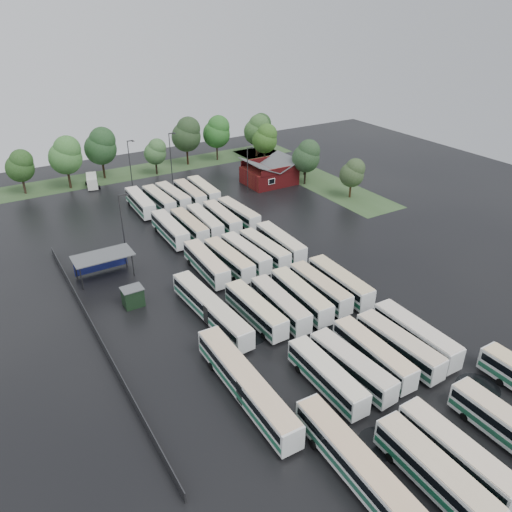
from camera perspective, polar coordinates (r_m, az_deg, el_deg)
ground at (r=63.28m, az=4.14°, el=-6.81°), size 160.00×160.00×0.00m
brick_building at (r=106.51m, az=1.51°, el=9.25°), size 10.07×8.60×5.39m
wash_shed at (r=73.24m, az=-17.16°, el=-0.19°), size 8.20×4.20×3.58m
utility_hut at (r=66.25m, az=-13.89°, el=-4.54°), size 2.70×2.20×2.62m
grass_strip_north at (r=117.32m, az=-13.73°, el=9.29°), size 80.00×10.00×0.01m
grass_strip_east at (r=112.60m, az=5.84°, el=9.16°), size 10.00×50.00×0.01m
west_fence at (r=61.81m, az=-17.70°, el=-8.54°), size 0.10×50.00×1.20m
bus_r0c0 at (r=46.10m, az=19.73°, el=-22.29°), size 2.54×11.41×3.17m
bus_r0c1 at (r=48.14m, az=21.91°, el=-20.14°), size 2.47×11.15×3.10m
bus_r0c3 at (r=52.10m, az=26.81°, el=-17.05°), size 2.34×10.93×3.04m
bus_r1c0 at (r=52.37m, az=8.08°, el=-13.40°), size 2.47×10.78×2.99m
bus_r1c1 at (r=53.90m, az=10.88°, el=-12.24°), size 2.85×10.96×3.02m
bus_r1c2 at (r=55.96m, az=13.23°, el=-10.77°), size 2.59×11.07×3.07m
bus_r1c3 at (r=57.75m, az=16.01°, el=-9.78°), size 2.65×11.16×3.09m
bus_r1c4 at (r=59.84m, az=17.79°, el=-8.55°), size 2.53×11.38×3.16m
bus_r2c0 at (r=61.18m, az=-0.07°, el=-6.16°), size 2.54×11.09×3.08m
bus_r2c1 at (r=62.32m, az=2.74°, el=-5.51°), size 2.71×11.03×3.05m
bus_r2c2 at (r=64.05m, az=5.14°, el=-4.54°), size 2.89×11.32×3.12m
bus_r2c3 at (r=66.08m, az=7.29°, el=-3.61°), size 2.44×10.94×3.04m
bus_r2c4 at (r=67.64m, az=9.58°, el=-2.93°), size 2.69×11.36×3.14m
bus_r3c0 at (r=71.53m, az=-5.71°, el=-0.83°), size 2.81×11.34×3.13m
bus_r3c1 at (r=72.38m, az=-3.13°, el=-0.40°), size 2.66×11.08×3.07m
bus_r3c2 at (r=74.10m, az=-1.20°, el=0.32°), size 2.64×10.82×2.99m
bus_r3c3 at (r=75.32m, az=0.95°, el=0.82°), size 2.68×10.87×3.00m
bus_r3c4 at (r=77.18m, az=2.80°, el=1.55°), size 2.74×11.33×3.13m
bus_r4c0 at (r=82.73m, az=-9.81°, el=3.05°), size 2.70×11.41×3.16m
bus_r4c1 at (r=83.62m, az=-7.63°, el=3.45°), size 2.38×10.90×3.03m
bus_r4c2 at (r=84.90m, az=-5.89°, el=3.94°), size 2.80×10.98×3.03m
bus_r4c3 at (r=86.12m, az=-3.93°, el=4.40°), size 2.76×11.07×3.06m
bus_r4c4 at (r=87.70m, az=-2.04°, el=4.89°), size 2.76×11.05×3.05m
bus_r5c0 at (r=94.68m, az=-13.09°, el=5.97°), size 2.78×11.27×3.11m
bus_r5c1 at (r=95.39m, az=-11.03°, el=6.32°), size 2.55×10.91×3.02m
bus_r5c2 at (r=96.70m, az=-9.47°, el=6.77°), size 2.81×10.99×3.03m
bus_r5c3 at (r=97.42m, az=-7.57°, el=7.07°), size 2.60×10.98×3.04m
bus_r5c4 at (r=98.83m, az=-6.00°, el=7.48°), size 2.83×11.14×3.08m
artic_bus_west_a at (r=44.64m, az=12.30°, el=-23.14°), size 2.92×16.65×3.08m
artic_bus_west_b at (r=61.62m, az=-5.18°, el=-6.03°), size 2.99×16.40×3.03m
artic_bus_west_c at (r=50.85m, az=-1.20°, el=-14.40°), size 2.73×17.09×3.16m
minibus at (r=110.04m, az=-18.23°, el=8.18°), size 3.23×5.84×2.41m
tree_north_0 at (r=109.76m, az=-25.32°, el=9.33°), size 5.48×5.48×9.07m
tree_north_1 at (r=109.08m, az=-20.89°, el=10.75°), size 6.61×6.61×10.94m
tree_north_2 at (r=112.98m, az=-17.28°, el=11.94°), size 6.74×6.74×11.16m
tree_north_3 at (r=113.40m, az=-11.39°, el=11.63°), size 4.85×4.84×8.02m
tree_north_4 at (r=118.67m, az=-7.90°, el=13.63°), size 6.73×6.73×11.14m
tree_north_5 at (r=121.51m, az=-4.46°, el=14.00°), size 6.45×6.45×10.68m
tree_north_6 at (r=124.16m, az=0.16°, el=14.25°), size 6.19×6.19×10.26m
tree_east_0 at (r=99.54m, az=11.01°, el=9.33°), size 4.76×4.76×7.88m
tree_east_1 at (r=105.27m, az=5.83°, el=11.33°), size 5.75×5.75×9.53m
tree_east_2 at (r=111.62m, az=5.75°, el=11.56°), size 4.49×4.47×7.40m
tree_east_3 at (r=118.16m, az=1.09°, el=13.30°), size 5.75×5.75×9.52m
tree_east_4 at (r=126.43m, az=0.40°, el=14.44°), size 6.07×6.07×10.05m
lamp_post_ne at (r=99.99m, az=-0.91°, el=10.14°), size 1.44×0.28×9.33m
lamp_post_nw at (r=76.42m, az=-14.98°, el=3.78°), size 1.57×0.31×10.20m
lamp_post_back_w at (r=105.75m, az=-14.18°, el=10.48°), size 1.52×0.30×9.89m
lamp_post_back_e at (r=108.02m, az=-9.69°, el=11.44°), size 1.60×0.31×10.36m
puddle_0 at (r=49.28m, az=13.94°, el=-20.07°), size 3.94×3.94×0.01m
puddle_1 at (r=57.75m, az=24.02°, el=-13.56°), size 4.42×4.42×0.01m
puddle_2 at (r=59.96m, az=-0.89°, el=-8.95°), size 4.57×4.57×0.01m
puddle_3 at (r=62.48m, az=8.28°, el=-7.57°), size 5.01×5.01×0.01m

